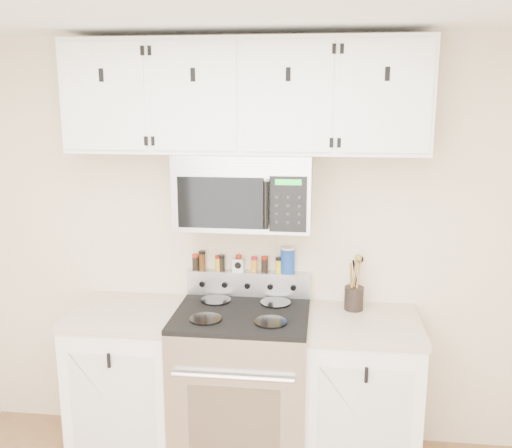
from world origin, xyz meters
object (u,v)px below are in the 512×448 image
(utensil_crock, at_px, (354,296))
(salt_canister, at_px, (288,260))
(range, at_px, (242,385))
(microwave, at_px, (245,190))

(utensil_crock, relative_size, salt_canister, 2.01)
(range, height_order, salt_canister, salt_canister)
(range, bearing_deg, salt_canister, 49.65)
(microwave, bearing_deg, range, -90.23)
(microwave, height_order, utensil_crock, microwave)
(range, xyz_separation_m, utensil_crock, (0.64, 0.18, 0.52))
(range, xyz_separation_m, salt_canister, (0.24, 0.28, 0.69))
(microwave, distance_m, utensil_crock, 0.90)
(microwave, bearing_deg, utensil_crock, 5.09)
(range, relative_size, salt_canister, 6.79)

